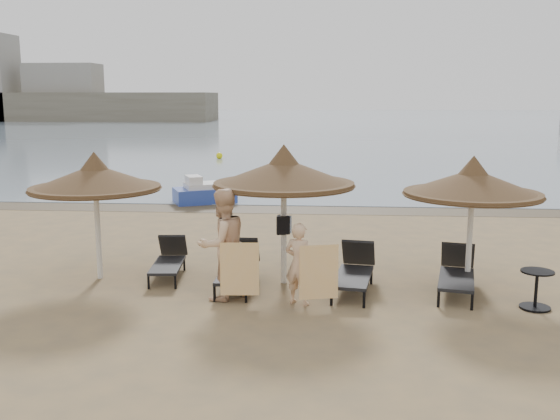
% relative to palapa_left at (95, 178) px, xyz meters
% --- Properties ---
extents(ground, '(160.00, 160.00, 0.00)m').
position_rel_palapa_left_xyz_m(ground, '(3.19, -1.49, -2.02)').
color(ground, olive).
rests_on(ground, ground).
extents(sea, '(200.00, 140.00, 0.03)m').
position_rel_palapa_left_xyz_m(sea, '(3.19, 78.51, -2.01)').
color(sea, gray).
rests_on(sea, ground).
extents(wet_sand_strip, '(200.00, 1.60, 0.01)m').
position_rel_palapa_left_xyz_m(wet_sand_strip, '(3.19, 7.91, -2.02)').
color(wet_sand_strip, brown).
rests_on(wet_sand_strip, ground).
extents(far_shore, '(150.00, 54.80, 12.00)m').
position_rel_palapa_left_xyz_m(far_shore, '(-21.91, 76.33, 0.89)').
color(far_shore, slate).
rests_on(far_shore, ground).
extents(palapa_left, '(2.56, 2.56, 2.54)m').
position_rel_palapa_left_xyz_m(palapa_left, '(0.00, 0.00, 0.00)').
color(palapa_left, silver).
rests_on(palapa_left, ground).
extents(palapa_center, '(2.73, 2.73, 2.71)m').
position_rel_palapa_left_xyz_m(palapa_center, '(3.70, -0.03, 0.13)').
color(palapa_center, silver).
rests_on(palapa_center, ground).
extents(palapa_right, '(2.55, 2.55, 2.53)m').
position_rel_palapa_left_xyz_m(palapa_right, '(7.19, -0.14, -0.01)').
color(palapa_right, silver).
rests_on(palapa_right, ground).
extents(lounger_far_left, '(0.71, 1.73, 0.75)m').
position_rel_palapa_left_xyz_m(lounger_far_left, '(1.34, 0.28, -1.69)').
color(lounger_far_left, black).
rests_on(lounger_far_left, ground).
extents(lounger_near_left, '(0.64, 1.88, 0.84)m').
position_rel_palapa_left_xyz_m(lounger_near_left, '(2.84, -0.27, -1.65)').
color(lounger_near_left, black).
rests_on(lounger_near_left, ground).
extents(lounger_near_right, '(0.91, 1.96, 0.84)m').
position_rel_palapa_left_xyz_m(lounger_near_right, '(5.06, -0.36, -1.64)').
color(lounger_near_right, black).
rests_on(lounger_near_right, ground).
extents(lounger_far_right, '(0.99, 1.94, 0.83)m').
position_rel_palapa_left_xyz_m(lounger_far_right, '(6.95, -0.34, -1.65)').
color(lounger_far_right, black).
rests_on(lounger_far_right, ground).
extents(side_table, '(0.56, 0.56, 0.67)m').
position_rel_palapa_left_xyz_m(side_table, '(8.11, -1.21, -1.71)').
color(side_table, black).
rests_on(side_table, ground).
extents(person_left, '(1.26, 1.23, 2.33)m').
position_rel_palapa_left_xyz_m(person_left, '(2.68, -1.08, -0.86)').
color(person_left, '#E4B68C').
rests_on(person_left, ground).
extents(person_right, '(0.91, 0.78, 1.69)m').
position_rel_palapa_left_xyz_m(person_right, '(4.05, -1.28, -1.18)').
color(person_right, '#E4B68C').
rests_on(person_right, ground).
extents(towel_left, '(0.68, 0.07, 0.95)m').
position_rel_palapa_left_xyz_m(towel_left, '(3.03, -1.43, -1.37)').
color(towel_left, orange).
rests_on(towel_left, ground).
extents(towel_right, '(0.66, 0.19, 0.95)m').
position_rel_palapa_left_xyz_m(towel_right, '(4.40, -1.53, -1.37)').
color(towel_right, orange).
rests_on(towel_right, ground).
extents(bag_patterned, '(0.29, 0.18, 0.34)m').
position_rel_palapa_left_xyz_m(bag_patterned, '(3.70, 0.15, -0.89)').
color(bag_patterned, silver).
rests_on(bag_patterned, ground).
extents(bag_dark, '(0.26, 0.17, 0.35)m').
position_rel_palapa_left_xyz_m(bag_dark, '(3.70, -0.19, -0.85)').
color(bag_dark, black).
rests_on(bag_dark, ground).
extents(pedal_boat, '(2.32, 1.91, 0.94)m').
position_rel_palapa_left_xyz_m(pedal_boat, '(0.33, 9.00, -1.68)').
color(pedal_boat, '#2941A0').
rests_on(pedal_boat, ground).
extents(buoy_left, '(0.37, 0.37, 0.37)m').
position_rel_palapa_left_xyz_m(buoy_left, '(-1.69, 23.73, -1.84)').
color(buoy_left, yellow).
rests_on(buoy_left, ground).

